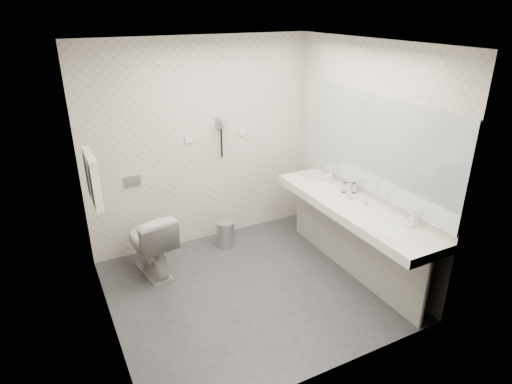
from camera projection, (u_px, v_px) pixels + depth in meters
floor at (250, 290)px, 4.67m from camera, size 2.80×2.80×0.00m
ceiling at (248, 44)px, 3.67m from camera, size 2.80×2.80×0.00m
wall_back at (201, 145)px, 5.23m from camera, size 2.80×0.00×2.80m
wall_front at (330, 242)px, 3.11m from camera, size 2.80×0.00×2.80m
wall_left at (97, 210)px, 3.58m from camera, size 0.00×2.60×2.60m
wall_right at (364, 159)px, 4.76m from camera, size 0.00×2.60×2.60m
vanity_counter at (352, 208)px, 4.66m from camera, size 0.55×2.20×0.10m
vanity_panel at (351, 243)px, 4.84m from camera, size 0.03×2.15×0.75m
vanity_post_near at (425, 292)px, 4.00m from camera, size 0.06×0.06×0.75m
vanity_post_far at (302, 206)px, 5.70m from camera, size 0.06×0.06×0.75m
mirror at (378, 147)px, 4.51m from camera, size 0.02×2.20×1.05m
basin_near at (396, 231)px, 4.12m from camera, size 0.40×0.31×0.05m
basin_far at (317, 185)px, 5.18m from camera, size 0.40×0.31×0.05m
faucet_near at (413, 219)px, 4.16m from camera, size 0.04×0.04×0.15m
faucet_far at (331, 175)px, 5.22m from camera, size 0.04×0.04×0.15m
soap_bottle_a at (349, 194)px, 4.74m from camera, size 0.07×0.07×0.12m
soap_bottle_c at (366, 201)px, 4.59m from camera, size 0.05×0.05×0.11m
glass_left at (354, 188)px, 4.90m from camera, size 0.08×0.08×0.12m
glass_right at (345, 187)px, 4.91m from camera, size 0.08×0.08×0.12m
toilet at (150, 242)px, 4.84m from camera, size 0.53×0.80×0.75m
flush_plate at (133, 181)px, 4.98m from camera, size 0.18×0.02×0.12m
pedal_bin at (226, 234)px, 5.46m from camera, size 0.27×0.27×0.32m
bin_lid at (225, 222)px, 5.39m from camera, size 0.23×0.23×0.02m
towel_rail at (88, 156)px, 3.93m from camera, size 0.02×0.62×0.02m
towel_near at (95, 183)px, 3.91m from camera, size 0.07×0.24×0.48m
towel_far at (90, 173)px, 4.14m from camera, size 0.07×0.24×0.48m
dryer_cradle at (220, 123)px, 5.21m from camera, size 0.10×0.04×0.14m
dryer_barrel at (223, 122)px, 5.14m from camera, size 0.08×0.14×0.08m
dryer_cord at (222, 143)px, 5.30m from camera, size 0.02×0.02×0.35m
switch_plate_a at (189, 139)px, 5.12m from camera, size 0.09×0.02×0.09m
switch_plate_b at (243, 132)px, 5.41m from camera, size 0.09×0.02×0.09m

